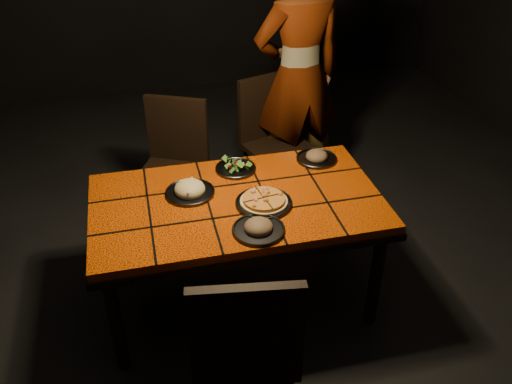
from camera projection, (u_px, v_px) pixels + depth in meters
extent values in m
cube|color=black|center=(239.00, 300.00, 3.43)|extent=(6.00, 7.00, 0.04)
cube|color=#D94906|center=(237.00, 203.00, 3.01)|extent=(1.60, 0.90, 0.05)
cube|color=black|center=(237.00, 209.00, 3.04)|extent=(1.62, 0.92, 0.04)
cylinder|color=black|center=(116.00, 324.00, 2.79)|extent=(0.07, 0.07, 0.66)
cylinder|color=black|center=(375.00, 279.00, 3.07)|extent=(0.07, 0.07, 0.66)
cylinder|color=black|center=(113.00, 237.00, 3.39)|extent=(0.07, 0.07, 0.66)
cylinder|color=black|center=(330.00, 206.00, 3.67)|extent=(0.07, 0.07, 0.66)
cube|color=black|center=(244.00, 340.00, 2.49)|extent=(0.53, 0.53, 0.04)
cube|color=black|center=(247.00, 334.00, 2.16)|extent=(0.46, 0.11, 0.51)
cylinder|color=black|center=(278.00, 344.00, 2.80)|extent=(0.04, 0.04, 0.47)
cylinder|color=black|center=(206.00, 349.00, 2.77)|extent=(0.04, 0.04, 0.47)
cube|color=black|center=(171.00, 175.00, 3.75)|extent=(0.58, 0.58, 0.04)
cube|color=black|center=(177.00, 129.00, 3.77)|extent=(0.41, 0.22, 0.48)
cylinder|color=black|center=(142.00, 215.00, 3.77)|extent=(0.04, 0.04, 0.45)
cylinder|color=black|center=(190.00, 221.00, 3.71)|extent=(0.04, 0.04, 0.45)
cylinder|color=black|center=(159.00, 188.00, 4.06)|extent=(0.04, 0.04, 0.45)
cylinder|color=black|center=(205.00, 193.00, 4.00)|extent=(0.04, 0.04, 0.45)
cube|color=black|center=(279.00, 149.00, 4.04)|extent=(0.56, 0.56, 0.04)
cube|color=black|center=(265.00, 106.00, 4.04)|extent=(0.44, 0.18, 0.49)
cylinder|color=black|center=(272.00, 195.00, 3.97)|extent=(0.04, 0.04, 0.46)
cylinder|color=black|center=(311.00, 181.00, 4.13)|extent=(0.04, 0.04, 0.46)
cylinder|color=black|center=(246.00, 173.00, 4.23)|extent=(0.04, 0.04, 0.46)
cylinder|color=black|center=(284.00, 161.00, 4.39)|extent=(0.04, 0.04, 0.46)
imported|color=brown|center=(298.00, 76.00, 3.98)|extent=(0.75, 0.54, 1.91)
cylinder|color=#3C3C41|center=(264.00, 203.00, 2.96)|extent=(0.31, 0.31, 0.01)
torus|color=#3C3C41|center=(264.00, 202.00, 2.95)|extent=(0.31, 0.31, 0.01)
cylinder|color=tan|center=(264.00, 201.00, 2.95)|extent=(0.30, 0.30, 0.01)
cylinder|color=gold|center=(264.00, 199.00, 2.94)|extent=(0.27, 0.27, 0.02)
cylinder|color=#3C3C41|center=(190.00, 193.00, 3.04)|extent=(0.28, 0.28, 0.01)
torus|color=#3C3C41|center=(190.00, 192.00, 3.04)|extent=(0.28, 0.28, 0.01)
ellipsoid|color=beige|center=(190.00, 189.00, 3.03)|extent=(0.17, 0.17, 0.09)
cylinder|color=#3C3C41|center=(236.00, 169.00, 3.26)|extent=(0.24, 0.24, 0.01)
torus|color=#3C3C41|center=(236.00, 168.00, 3.26)|extent=(0.25, 0.25, 0.01)
cylinder|color=#3C3C41|center=(259.00, 230.00, 2.76)|extent=(0.27, 0.27, 0.01)
torus|color=#3C3C41|center=(259.00, 229.00, 2.75)|extent=(0.27, 0.27, 0.01)
ellipsoid|color=brown|center=(259.00, 226.00, 2.74)|extent=(0.16, 0.16, 0.09)
cylinder|color=#3C3C41|center=(316.00, 159.00, 3.36)|extent=(0.25, 0.25, 0.01)
torus|color=#3C3C41|center=(317.00, 158.00, 3.36)|extent=(0.25, 0.25, 0.01)
ellipsoid|color=brown|center=(317.00, 155.00, 3.35)|extent=(0.15, 0.15, 0.08)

